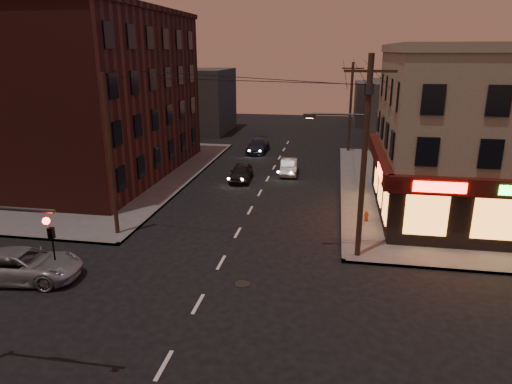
% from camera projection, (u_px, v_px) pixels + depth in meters
% --- Properties ---
extents(ground, '(120.00, 120.00, 0.00)m').
position_uv_depth(ground, '(198.00, 304.00, 19.27)').
color(ground, black).
rests_on(ground, ground).
extents(sidewalk_ne, '(24.00, 28.00, 0.15)m').
position_uv_depth(sidewalk_ne, '(503.00, 192.00, 34.18)').
color(sidewalk_ne, '#514F4C').
rests_on(sidewalk_ne, ground).
extents(sidewalk_nw, '(24.00, 28.00, 0.15)m').
position_uv_depth(sidewalk_nw, '(64.00, 172.00, 40.07)').
color(sidewalk_nw, '#514F4C').
rests_on(sidewalk_nw, ground).
extents(pizza_building, '(15.85, 12.85, 10.50)m').
position_uv_depth(pizza_building, '(511.00, 135.00, 27.71)').
color(pizza_building, tan).
rests_on(pizza_building, sidewalk_ne).
extents(brick_apartment, '(12.00, 20.00, 13.00)m').
position_uv_depth(brick_apartment, '(93.00, 96.00, 37.55)').
color(brick_apartment, '#461B16').
rests_on(brick_apartment, sidewalk_nw).
extents(bg_building_ne_a, '(10.00, 12.00, 7.00)m').
position_uv_depth(bg_building_ne_a, '(413.00, 113.00, 51.69)').
color(bg_building_ne_a, '#3F3D3A').
rests_on(bg_building_ne_a, ground).
extents(bg_building_nw, '(9.00, 10.00, 8.00)m').
position_uv_depth(bg_building_nw, '(195.00, 100.00, 59.73)').
color(bg_building_nw, '#3F3D3A').
rests_on(bg_building_nw, ground).
extents(bg_building_ne_b, '(8.00, 8.00, 6.00)m').
position_uv_depth(bg_building_ne_b, '(383.00, 103.00, 65.34)').
color(bg_building_ne_b, '#3F3D3A').
rests_on(bg_building_ne_b, ground).
extents(utility_pole_main, '(4.20, 0.44, 10.00)m').
position_uv_depth(utility_pole_main, '(362.00, 148.00, 21.92)').
color(utility_pole_main, '#382619').
rests_on(utility_pole_main, sidewalk_ne).
extents(utility_pole_far, '(0.26, 0.26, 9.00)m').
position_uv_depth(utility_pole_far, '(350.00, 107.00, 46.88)').
color(utility_pole_far, '#382619').
rests_on(utility_pole_far, sidewalk_ne).
extents(utility_pole_west, '(0.24, 0.24, 9.00)m').
position_uv_depth(utility_pole_west, '(110.00, 157.00, 25.12)').
color(utility_pole_west, '#382619').
rests_on(utility_pole_west, sidewalk_nw).
extents(suv_cross, '(5.54, 3.08, 1.47)m').
position_uv_depth(suv_cross, '(23.00, 265.00, 21.14)').
color(suv_cross, '#909398').
rests_on(suv_cross, ground).
extents(sedan_near, '(1.78, 4.09, 1.37)m').
position_uv_depth(sedan_near, '(241.00, 172.00, 37.43)').
color(sedan_near, black).
rests_on(sedan_near, ground).
extents(sedan_mid, '(1.68, 4.08, 1.31)m').
position_uv_depth(sedan_mid, '(289.00, 167.00, 39.39)').
color(sedan_mid, slate).
rests_on(sedan_mid, ground).
extents(sedan_far, '(2.04, 4.81, 1.38)m').
position_uv_depth(sedan_far, '(258.00, 146.00, 47.85)').
color(sedan_far, black).
rests_on(sedan_far, ground).
extents(fire_hydrant, '(0.30, 0.30, 0.68)m').
position_uv_depth(fire_hydrant, '(366.00, 215.00, 28.11)').
color(fire_hydrant, '#9D320E').
rests_on(fire_hydrant, sidewalk_ne).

